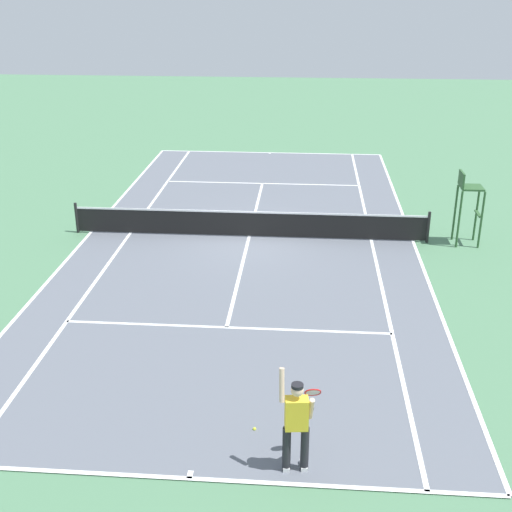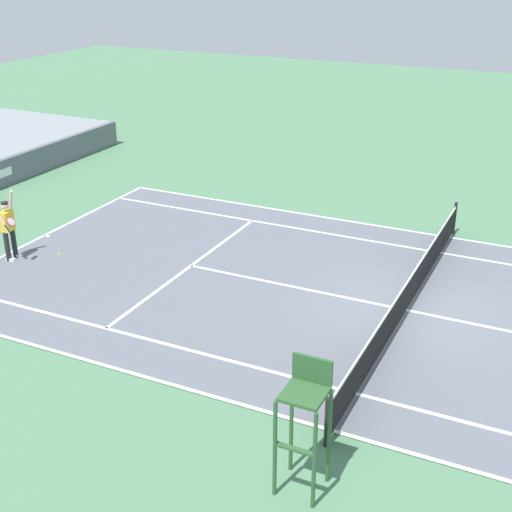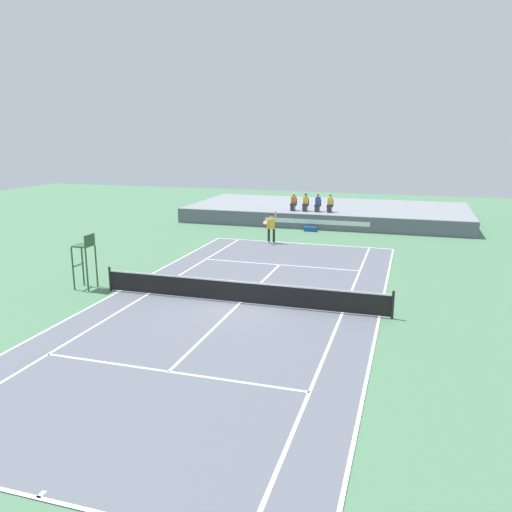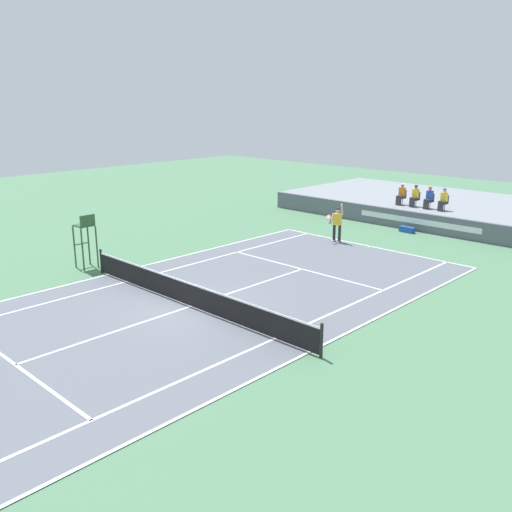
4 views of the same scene
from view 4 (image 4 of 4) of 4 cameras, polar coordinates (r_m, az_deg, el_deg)
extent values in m
plane|color=#4C7A56|center=(20.51, -6.72, -5.18)|extent=(80.00, 80.00, 0.00)
cube|color=slate|center=(20.51, -6.72, -5.16)|extent=(10.98, 23.78, 0.02)
cube|color=white|center=(29.14, 11.57, 0.97)|extent=(10.98, 0.10, 0.01)
cube|color=white|center=(24.78, -14.85, -1.85)|extent=(0.10, 23.78, 0.01)
cube|color=white|center=(16.94, 5.40, -9.73)|extent=(0.10, 23.78, 0.01)
cube|color=white|center=(23.66, -13.09, -2.57)|extent=(0.10, 23.78, 0.01)
cube|color=white|center=(17.75, 1.88, -8.44)|extent=(0.10, 23.78, 0.01)
cube|color=white|center=(24.82, 4.72, -1.34)|extent=(8.22, 0.10, 0.01)
cube|color=white|center=(17.52, -23.30, -10.13)|extent=(8.22, 0.10, 0.01)
cube|color=white|center=(20.51, -6.72, -5.12)|extent=(0.10, 12.80, 0.01)
cube|color=white|center=(29.05, 11.47, 0.93)|extent=(0.10, 0.20, 0.01)
cylinder|color=black|center=(25.01, -15.48, -0.51)|extent=(0.10, 0.10, 1.07)
cylinder|color=black|center=(16.48, 6.68, -8.56)|extent=(0.10, 0.10, 1.07)
cube|color=black|center=(20.35, -6.76, -3.92)|extent=(11.78, 0.02, 0.84)
cube|color=white|center=(20.21, -6.80, -2.80)|extent=(11.78, 0.03, 0.06)
cube|color=#565B66|center=(33.17, 16.19, 3.36)|extent=(21.21, 0.24, 1.07)
cube|color=silver|center=(33.05, 16.09, 3.42)|extent=(7.42, 0.01, 0.32)
cube|color=gray|center=(37.60, 19.79, 4.46)|extent=(21.21, 9.76, 1.07)
cube|color=#474C56|center=(35.22, 14.56, 5.74)|extent=(0.44, 0.44, 0.06)
cube|color=#474C56|center=(35.36, 14.75, 6.18)|extent=(0.44, 0.06, 0.44)
cylinder|color=#4C4C51|center=(35.05, 14.67, 5.32)|extent=(0.04, 0.04, 0.38)
cylinder|color=#4C4C51|center=(35.22, 14.17, 5.41)|extent=(0.04, 0.04, 0.38)
cube|color=#2D2D33|center=(35.12, 14.49, 5.86)|extent=(0.34, 0.44, 0.16)
cube|color=#2D2D33|center=(35.00, 14.30, 5.38)|extent=(0.30, 0.14, 0.44)
cube|color=orange|center=(35.22, 14.65, 6.35)|extent=(0.36, 0.22, 0.52)
sphere|color=#A37556|center=(35.16, 14.70, 6.94)|extent=(0.20, 0.20, 0.20)
cylinder|color=white|center=(35.15, 14.71, 7.09)|extent=(0.19, 0.19, 0.05)
cube|color=#474C56|center=(34.80, 15.86, 5.53)|extent=(0.44, 0.44, 0.06)
cube|color=#474C56|center=(34.93, 16.05, 5.97)|extent=(0.44, 0.06, 0.44)
cylinder|color=#4C4C51|center=(34.62, 15.97, 5.11)|extent=(0.04, 0.04, 0.38)
cylinder|color=#4C4C51|center=(34.79, 15.46, 5.19)|extent=(0.04, 0.04, 0.38)
cube|color=#2D2D33|center=(34.70, 15.79, 5.65)|extent=(0.34, 0.44, 0.16)
cube|color=#2D2D33|center=(34.57, 15.60, 5.17)|extent=(0.30, 0.14, 0.44)
cube|color=yellow|center=(34.79, 15.95, 6.14)|extent=(0.36, 0.22, 0.52)
sphere|color=#A37556|center=(34.74, 16.00, 6.75)|extent=(0.20, 0.20, 0.20)
cylinder|color=black|center=(34.72, 16.01, 6.89)|extent=(0.19, 0.19, 0.05)
cube|color=#474C56|center=(34.39, 17.18, 5.32)|extent=(0.44, 0.44, 0.06)
cube|color=#474C56|center=(34.53, 17.36, 5.76)|extent=(0.44, 0.06, 0.44)
cylinder|color=#4C4C51|center=(34.22, 17.30, 4.88)|extent=(0.04, 0.04, 0.38)
cylinder|color=#4C4C51|center=(34.38, 16.77, 4.97)|extent=(0.04, 0.04, 0.38)
cube|color=#2D2D33|center=(34.29, 17.11, 5.43)|extent=(0.34, 0.44, 0.16)
cube|color=#2D2D33|center=(34.16, 16.92, 4.95)|extent=(0.30, 0.14, 0.44)
cube|color=#2D4CA8|center=(34.39, 17.27, 5.93)|extent=(0.36, 0.22, 0.52)
sphere|color=#A37556|center=(34.33, 17.32, 6.54)|extent=(0.20, 0.20, 0.20)
cylinder|color=red|center=(34.32, 17.34, 6.69)|extent=(0.19, 0.19, 0.05)
cube|color=#474C56|center=(34.01, 18.52, 5.09)|extent=(0.44, 0.44, 0.06)
cube|color=#474C56|center=(34.15, 18.70, 5.54)|extent=(0.44, 0.06, 0.44)
cylinder|color=#4C4C51|center=(33.84, 18.64, 4.65)|extent=(0.04, 0.04, 0.38)
cylinder|color=#4C4C51|center=(33.99, 18.11, 4.74)|extent=(0.04, 0.04, 0.38)
cube|color=#2D2D33|center=(33.91, 18.46, 5.21)|extent=(0.34, 0.44, 0.16)
cube|color=#2D2D33|center=(33.78, 18.27, 4.72)|extent=(0.30, 0.14, 0.44)
cube|color=yellow|center=(34.00, 18.62, 5.72)|extent=(0.36, 0.22, 0.52)
sphere|color=tan|center=(33.95, 18.67, 6.33)|extent=(0.20, 0.20, 0.20)
cylinder|color=#2D4CA8|center=(33.93, 18.69, 6.48)|extent=(0.19, 0.19, 0.05)
cylinder|color=#232328|center=(29.64, 8.50, 2.24)|extent=(0.15, 0.15, 0.92)
cylinder|color=#232328|center=(29.79, 7.96, 2.33)|extent=(0.15, 0.15, 0.92)
cube|color=white|center=(29.69, 8.41, 1.45)|extent=(0.15, 0.29, 0.10)
cube|color=white|center=(29.84, 7.87, 1.54)|extent=(0.15, 0.29, 0.10)
cube|color=yellow|center=(29.55, 8.28, 3.72)|extent=(0.42, 0.28, 0.60)
sphere|color=beige|center=(29.46, 8.32, 4.61)|extent=(0.22, 0.22, 0.22)
cylinder|color=black|center=(29.44, 8.33, 4.78)|extent=(0.21, 0.21, 0.06)
cylinder|color=beige|center=(29.29, 8.74, 4.71)|extent=(0.11, 0.22, 0.61)
cylinder|color=beige|center=(29.58, 7.75, 3.79)|extent=(0.13, 0.33, 0.56)
cylinder|color=black|center=(29.53, 7.56, 3.52)|extent=(0.06, 0.19, 0.25)
torus|color=red|center=(29.33, 7.37, 3.96)|extent=(0.32, 0.23, 0.26)
cylinder|color=silver|center=(29.33, 7.37, 3.96)|extent=(0.29, 0.19, 0.22)
sphere|color=#D1E533|center=(28.51, 8.25, 0.83)|extent=(0.07, 0.07, 0.07)
cylinder|color=#2D562D|center=(26.09, -18.00, 0.89)|extent=(0.07, 0.07, 1.90)
cylinder|color=#2D562D|center=(26.41, -16.67, 1.17)|extent=(0.07, 0.07, 1.90)
cylinder|color=#2D562D|center=(25.49, -17.25, 0.61)|extent=(0.07, 0.07, 1.90)
cylinder|color=#2D562D|center=(25.82, -15.90, 0.91)|extent=(0.07, 0.07, 1.90)
cube|color=#2D562D|center=(25.72, -17.13, 3.01)|extent=(0.70, 0.70, 0.06)
cube|color=#2D562D|center=(25.37, -16.79, 3.49)|extent=(0.06, 0.70, 0.48)
cube|color=#2D562D|center=(26.19, -17.31, 1.22)|extent=(0.10, 0.70, 0.04)
cube|color=#194799|center=(32.76, 15.13, 2.62)|extent=(0.85, 0.33, 0.32)
cylinder|color=#194799|center=(32.97, 14.50, 2.74)|extent=(0.07, 0.32, 0.32)
cylinder|color=#194799|center=(32.57, 15.77, 2.49)|extent=(0.07, 0.32, 0.32)
camera|label=1|loc=(37.13, 17.64, 16.28)|focal=46.76mm
camera|label=2|loc=(32.29, -31.96, 15.79)|focal=49.63mm
camera|label=3|loc=(10.81, -83.43, -1.20)|focal=36.21mm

